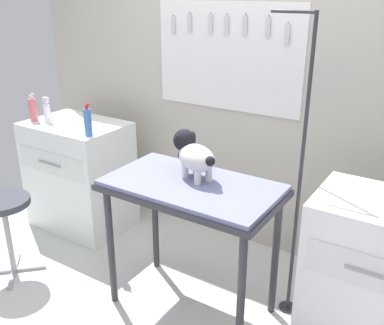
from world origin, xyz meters
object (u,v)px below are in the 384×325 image
(shampoo_bottle, at_px, (88,122))
(grooming_arm, at_px, (298,187))
(grooming_table, at_px, (191,198))
(cabinet_right, at_px, (372,279))
(stool, at_px, (4,212))
(counter_left, at_px, (80,175))
(dog, at_px, (193,154))

(shampoo_bottle, bearing_deg, grooming_arm, 3.20)
(grooming_table, xyz_separation_m, shampoo_bottle, (-1.04, 0.22, 0.24))
(cabinet_right, distance_m, stool, 2.37)
(cabinet_right, bearing_deg, counter_left, 176.19)
(grooming_arm, height_order, stool, grooming_arm)
(grooming_table, height_order, dog, dog)
(dog, bearing_deg, shampoo_bottle, 171.83)
(dog, distance_m, stool, 1.42)
(counter_left, relative_size, shampoo_bottle, 3.71)
(shampoo_bottle, bearing_deg, stool, -111.40)
(grooming_table, bearing_deg, shampoo_bottle, 167.91)
(grooming_table, distance_m, grooming_arm, 0.62)
(dog, xyz_separation_m, cabinet_right, (1.05, 0.16, -0.56))
(grooming_arm, xyz_separation_m, shampoo_bottle, (-1.56, -0.09, 0.16))
(grooming_arm, bearing_deg, cabinet_right, -8.37)
(dog, relative_size, cabinet_right, 0.40)
(grooming_table, xyz_separation_m, cabinet_right, (1.01, 0.24, -0.32))
(grooming_arm, distance_m, dog, 0.64)
(grooming_arm, xyz_separation_m, counter_left, (-1.90, 0.09, -0.40))
(dog, relative_size, counter_left, 0.40)
(grooming_arm, bearing_deg, stool, -158.69)
(stool, bearing_deg, counter_left, 96.91)
(stool, bearing_deg, grooming_table, 17.16)
(grooming_arm, distance_m, counter_left, 1.94)
(grooming_arm, height_order, cabinet_right, grooming_arm)
(grooming_table, height_order, grooming_arm, grooming_arm)
(dog, xyz_separation_m, counter_left, (-1.33, 0.32, -0.56))
(grooming_table, distance_m, counter_left, 1.47)
(grooming_arm, xyz_separation_m, stool, (-1.81, -0.70, -0.37))
(grooming_table, bearing_deg, grooming_arm, 30.40)
(grooming_arm, relative_size, counter_left, 1.99)
(counter_left, bearing_deg, stool, -83.09)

